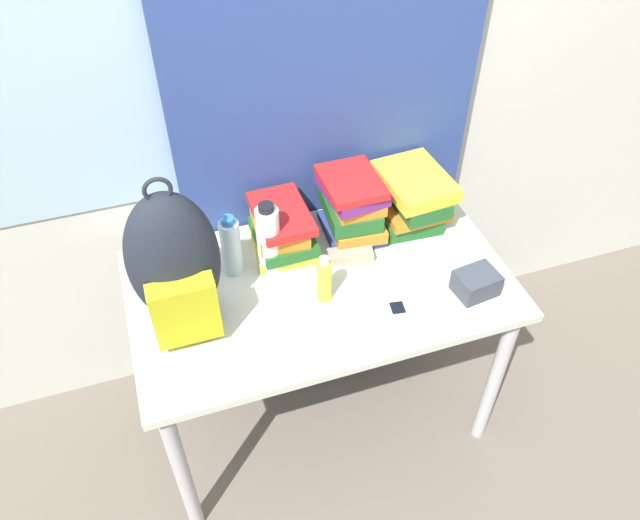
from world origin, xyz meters
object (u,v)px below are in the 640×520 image
(backpack, at_px, (175,265))
(book_stack_right, at_px, (411,197))
(sunglasses_case, at_px, (350,256))
(water_bottle, at_px, (231,247))
(camera_pouch, at_px, (476,283))
(sports_bottle, at_px, (268,239))
(sunscreen_bottle, at_px, (324,280))
(cell_phone, at_px, (397,309))
(book_stack_left, at_px, (282,230))
(book_stack_center, at_px, (352,205))

(backpack, relative_size, book_stack_right, 1.79)
(sunglasses_case, bearing_deg, book_stack_right, 26.03)
(water_bottle, xyz_separation_m, camera_pouch, (0.71, -0.33, -0.07))
(sports_bottle, relative_size, sunglasses_case, 1.67)
(sunscreen_bottle, xyz_separation_m, camera_pouch, (0.46, -0.13, -0.04))
(sports_bottle, bearing_deg, book_stack_right, 8.69)
(cell_phone, bearing_deg, sports_bottle, 135.80)
(book_stack_left, bearing_deg, camera_pouch, -36.68)
(backpack, bearing_deg, book_stack_left, 29.44)
(book_stack_left, bearing_deg, sports_bottle, -129.66)
(sunglasses_case, distance_m, camera_pouch, 0.42)
(water_bottle, bearing_deg, book_stack_center, 8.25)
(backpack, xyz_separation_m, cell_phone, (0.62, -0.18, -0.22))
(backpack, distance_m, sunscreen_bottle, 0.45)
(book_stack_center, height_order, cell_phone, book_stack_center)
(book_stack_center, distance_m, camera_pouch, 0.49)
(book_stack_left, distance_m, book_stack_center, 0.25)
(sports_bottle, bearing_deg, book_stack_center, 14.98)
(water_bottle, xyz_separation_m, cell_phone, (0.44, -0.33, -0.10))
(water_bottle, relative_size, cell_phone, 1.98)
(book_stack_center, bearing_deg, sports_bottle, -165.02)
(book_stack_right, xyz_separation_m, water_bottle, (-0.65, -0.06, 0.01))
(sunglasses_case, bearing_deg, cell_phone, -77.56)
(water_bottle, bearing_deg, book_stack_right, 5.28)
(water_bottle, relative_size, sunscreen_bottle, 1.31)
(book_stack_center, height_order, sunglasses_case, book_stack_center)
(water_bottle, bearing_deg, sports_bottle, -10.32)
(cell_phone, distance_m, camera_pouch, 0.27)
(book_stack_left, height_order, sunscreen_bottle, sunscreen_bottle)
(book_stack_right, distance_m, cell_phone, 0.46)
(book_stack_center, height_order, water_bottle, book_stack_center)
(sports_bottle, xyz_separation_m, camera_pouch, (0.59, -0.31, -0.09))
(book_stack_left, bearing_deg, sunscreen_bottle, -77.31)
(sunscreen_bottle, bearing_deg, sunglasses_case, 44.34)
(sports_bottle, bearing_deg, water_bottle, 169.68)
(book_stack_left, distance_m, sunscreen_bottle, 0.27)
(book_stack_left, bearing_deg, backpack, -150.56)
(book_stack_left, relative_size, cell_phone, 2.32)
(sports_bottle, height_order, camera_pouch, sports_bottle)
(backpack, height_order, cell_phone, backpack)
(sports_bottle, xyz_separation_m, cell_phone, (0.32, -0.31, -0.12))
(book_stack_center, bearing_deg, book_stack_left, -178.47)
(book_stack_right, height_order, sunscreen_bottle, book_stack_right)
(sunglasses_case, bearing_deg, sports_bottle, 169.06)
(book_stack_center, distance_m, water_bottle, 0.44)
(backpack, relative_size, sunglasses_case, 3.29)
(book_stack_right, bearing_deg, book_stack_left, -179.48)
(sunscreen_bottle, distance_m, camera_pouch, 0.48)
(cell_phone, bearing_deg, camera_pouch, -0.02)
(backpack, xyz_separation_m, sunscreen_bottle, (0.43, -0.06, -0.14))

